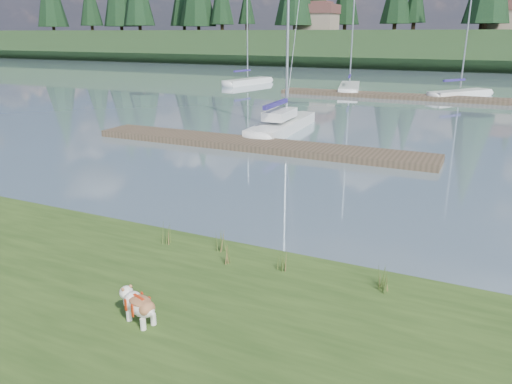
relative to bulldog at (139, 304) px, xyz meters
The scene contains 19 objects.
ground 35.16m from the bulldog, 91.02° to the left, with size 200.00×200.00×0.00m, color gray.
bank 1.17m from the bulldog, 126.24° to the right, with size 60.00×9.00×0.35m, color #35501C.
ridge 78.17m from the bulldog, 90.46° to the left, with size 200.00×20.00×5.00m, color #1F3419.
bulldog is the anchor object (origin of this frame).
sailboat_main 19.54m from the bulldog, 104.97° to the left, with size 1.92×7.85×11.31m.
dock_near 14.89m from the bulldog, 108.12° to the left, with size 16.00×2.00×0.30m, color #4C3D2C.
dock_far 35.18m from the bulldog, 87.76° to the left, with size 26.00×2.20×0.30m, color #4C3D2C.
sailboat_bg_0 43.77m from the bulldog, 113.43° to the left, with size 2.86×7.18×10.33m.
sailboat_bg_1 39.50m from the bulldog, 100.20° to the left, with size 3.42×8.30×12.14m.
sailboat_bg_2 38.10m from the bulldog, 86.00° to the left, with size 5.01×6.40×10.42m.
weed_0 3.04m from the bulldog, 93.20° to the left, with size 0.17×0.14×0.52m.
weed_1 2.60m from the bulldog, 85.80° to the left, with size 0.17×0.14×0.51m.
weed_2 4.37m from the bulldog, 38.65° to the left, with size 0.17×0.14×0.56m.
weed_3 3.24m from the bulldog, 117.06° to the left, with size 0.17×0.14×0.65m.
weed_4 3.12m from the bulldog, 63.08° to the left, with size 0.17×0.14×0.49m.
weed_5 4.51m from the bulldog, 40.03° to the left, with size 0.17×0.14×0.49m.
mud_lip 3.65m from the bulldog, 100.04° to the left, with size 60.00×0.50×0.14m, color #33281C.
house_0 78.76m from the bulldog, 106.76° to the left, with size 6.30×5.30×4.65m.
house_1 76.62m from the bulldog, 85.96° to the left, with size 6.30×5.30×4.65m.
Camera 1 is at (5.49, -10.89, 4.96)m, focal length 35.00 mm.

